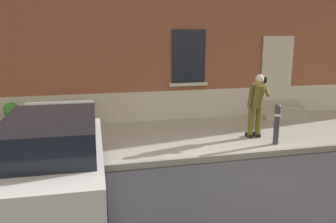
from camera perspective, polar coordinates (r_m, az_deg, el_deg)
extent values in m
plane|color=#232326|center=(7.50, 12.04, -10.38)|extent=(80.00, 80.00, 0.00)
cube|color=#99968E|center=(9.92, 5.07, -3.95)|extent=(24.00, 3.60, 0.15)
cube|color=gray|center=(8.27, 9.24, -7.49)|extent=(24.00, 0.12, 0.15)
cube|color=brown|center=(11.93, 1.40, 16.74)|extent=(24.00, 1.40, 7.50)
cube|color=#BCB7A8|center=(11.45, 2.26, 0.80)|extent=(24.00, 0.08, 1.10)
cube|color=maroon|center=(12.64, 17.51, 6.54)|extent=(1.00, 0.08, 2.10)
cube|color=#BCB7A8|center=(12.61, 17.57, 6.75)|extent=(1.16, 0.06, 2.24)
cube|color=black|center=(11.28, 3.44, 9.08)|extent=(1.10, 0.06, 1.70)
cube|color=#BCB7A8|center=(11.34, 3.42, 4.53)|extent=(1.30, 0.12, 0.10)
cube|color=#9E998E|center=(12.22, 18.91, -0.66)|extent=(1.62, 0.32, 0.16)
cube|color=#9E998E|center=(12.47, 18.15, 0.03)|extent=(1.62, 0.32, 0.32)
cube|color=#9E998E|center=(12.72, 17.42, 0.69)|extent=(1.62, 0.32, 0.48)
cube|color=white|center=(6.65, -18.37, -8.08)|extent=(1.87, 4.05, 0.64)
cube|color=black|center=(6.32, -18.89, -3.46)|extent=(1.61, 2.44, 0.56)
cube|color=black|center=(8.62, -16.89, -4.77)|extent=(1.66, 0.15, 0.20)
cube|color=yellow|center=(8.57, -16.97, -3.62)|extent=(0.52, 0.04, 0.12)
cube|color=#B21414|center=(8.60, -22.10, -2.16)|extent=(0.16, 0.04, 0.18)
cube|color=#B21414|center=(8.46, -11.99, -1.72)|extent=(0.16, 0.04, 0.18)
cube|color=white|center=(8.18, -17.36, -0.50)|extent=(1.49, 0.10, 0.60)
cylinder|color=black|center=(5.45, -11.06, -16.08)|extent=(0.22, 0.61, 0.60)
cylinder|color=black|center=(8.18, -22.77, -6.90)|extent=(0.22, 0.61, 0.60)
cylinder|color=black|center=(8.03, -11.50, -6.51)|extent=(0.22, 0.61, 0.60)
cylinder|color=#333338|center=(9.16, 17.54, -2.33)|extent=(0.14, 0.14, 0.95)
sphere|color=#333338|center=(9.05, 17.74, 0.70)|extent=(0.15, 0.15, 0.15)
cylinder|color=silver|center=(9.09, 17.66, -0.53)|extent=(0.15, 0.15, 0.06)
cylinder|color=#514C1E|center=(9.56, 13.56, -1.63)|extent=(0.15, 0.15, 0.82)
cube|color=black|center=(9.71, 13.28, -3.83)|extent=(0.12, 0.28, 0.10)
cylinder|color=#514C1E|center=(9.66, 14.72, -1.54)|extent=(0.15, 0.15, 0.82)
cube|color=black|center=(9.81, 14.43, -3.72)|extent=(0.12, 0.28, 0.10)
cylinder|color=#514C1E|center=(9.41, 14.54, 2.55)|extent=(0.34, 0.45, 0.67)
sphere|color=tan|center=(9.27, 14.94, 5.14)|extent=(0.22, 0.22, 0.22)
sphere|color=silver|center=(9.27, 14.95, 5.33)|extent=(0.21, 0.21, 0.21)
cylinder|color=#514C1E|center=(9.27, 13.48, 2.37)|extent=(0.09, 0.20, 0.57)
cylinder|color=#514C1E|center=(9.43, 15.82, 3.76)|extent=(0.09, 0.41, 0.42)
cube|color=black|center=(9.33, 15.81, 5.01)|extent=(0.07, 0.02, 0.15)
cylinder|color=#606B38|center=(10.89, -24.31, -2.20)|extent=(0.40, 0.40, 0.34)
cylinder|color=#606B38|center=(10.85, -24.38, -1.48)|extent=(0.44, 0.44, 0.05)
cylinder|color=#47331E|center=(10.82, -24.45, -0.71)|extent=(0.04, 0.04, 0.24)
sphere|color=#387F33|center=(10.79, -24.54, 0.22)|extent=(0.44, 0.44, 0.44)
sphere|color=#387F33|center=(10.74, -24.01, -0.33)|extent=(0.24, 0.24, 0.24)
cylinder|color=#B25B38|center=(10.56, -13.36, -1.83)|extent=(0.40, 0.40, 0.34)
cylinder|color=#B25B38|center=(10.53, -13.40, -1.09)|extent=(0.44, 0.44, 0.05)
cylinder|color=#47331E|center=(10.50, -13.44, -0.30)|extent=(0.04, 0.04, 0.24)
sphere|color=#4C843D|center=(10.46, -13.49, 0.66)|extent=(0.44, 0.44, 0.44)
sphere|color=#4C843D|center=(10.43, -12.91, 0.10)|extent=(0.24, 0.24, 0.24)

